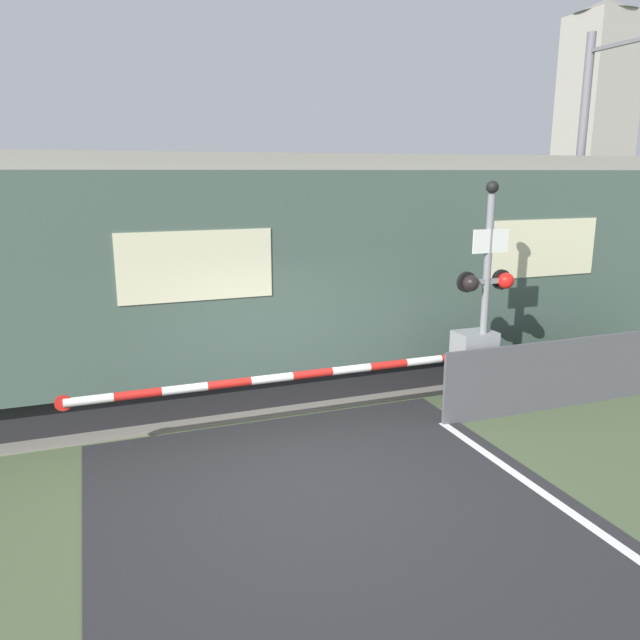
# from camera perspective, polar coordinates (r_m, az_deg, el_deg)

# --- Properties ---
(ground_plane) EXTENTS (80.00, 80.00, 0.00)m
(ground_plane) POSITION_cam_1_polar(r_m,az_deg,el_deg) (7.68, -0.47, -14.63)
(ground_plane) COLOR #475638
(track_bed) EXTENTS (36.00, 3.20, 0.13)m
(track_bed) POSITION_cam_1_polar(r_m,az_deg,el_deg) (10.93, -7.14, -5.85)
(track_bed) COLOR slate
(track_bed) RESTS_ON ground_plane
(train) EXTENTS (21.40, 2.97, 3.88)m
(train) POSITION_cam_1_polar(r_m,az_deg,el_deg) (10.29, -12.52, 3.99)
(train) COLOR black
(train) RESTS_ON ground_plane
(crossing_barrier) EXTENTS (6.20, 0.44, 1.26)m
(crossing_barrier) POSITION_cam_1_polar(r_m,az_deg,el_deg) (9.56, 11.28, -4.70)
(crossing_barrier) COLOR gray
(crossing_barrier) RESTS_ON ground_plane
(signal_post) EXTENTS (0.91, 0.26, 3.49)m
(signal_post) POSITION_cam_1_polar(r_m,az_deg,el_deg) (9.46, 14.99, 3.10)
(signal_post) COLOR gray
(signal_post) RESTS_ON ground_plane
(catenary_pole) EXTENTS (0.20, 1.90, 6.65)m
(catenary_pole) POSITION_cam_1_polar(r_m,az_deg,el_deg) (16.17, 22.66, 11.93)
(catenary_pole) COLOR slate
(catenary_pole) RESTS_ON ground_plane
(distant_building) EXTENTS (3.79, 3.79, 13.43)m
(distant_building) POSITION_cam_1_polar(r_m,az_deg,el_deg) (43.27, 23.86, 16.56)
(distant_building) COLOR #9E998E
(distant_building) RESTS_ON ground_plane
(roadside_fence) EXTENTS (4.39, 0.06, 1.10)m
(roadside_fence) POSITION_cam_1_polar(r_m,az_deg,el_deg) (10.49, 21.58, -4.53)
(roadside_fence) COLOR #4C4C51
(roadside_fence) RESTS_ON ground_plane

